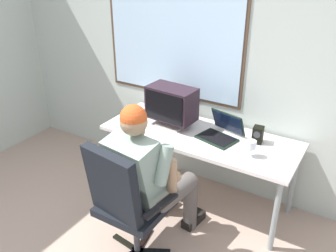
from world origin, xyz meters
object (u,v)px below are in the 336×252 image
at_px(person_seated, 149,173).
at_px(laptop, 222,131).
at_px(office_chair, 124,199).
at_px(wine_glass, 251,146).
at_px(desk, 199,140).
at_px(desk_speaker, 258,135).
at_px(crt_monitor, 171,104).

relative_size(person_seated, laptop, 3.30).
bearing_deg(person_seated, office_chair, -96.77).
relative_size(laptop, wine_glass, 2.74).
bearing_deg(office_chair, desk, 83.47).
relative_size(wine_glass, desk_speaker, 0.96).
height_order(office_chair, wine_glass, office_chair).
distance_m(desk, crt_monitor, 0.41).
bearing_deg(crt_monitor, desk, -4.61).
distance_m(desk, office_chair, 0.96).
relative_size(desk, wine_glass, 12.36).
bearing_deg(desk_speaker, office_chair, -118.86).
xyz_separation_m(person_seated, desk_speaker, (0.56, 0.81, 0.12)).
bearing_deg(desk, office_chair, -96.53).
bearing_deg(office_chair, laptop, 73.80).
bearing_deg(laptop, desk_speaker, 11.92).
xyz_separation_m(wine_glass, desk_speaker, (-0.03, 0.25, -0.03)).
bearing_deg(crt_monitor, office_chair, -78.72).
bearing_deg(desk, person_seated, -96.44).
distance_m(desk, wine_glass, 0.55).
xyz_separation_m(crt_monitor, wine_glass, (0.82, -0.15, -0.12)).
bearing_deg(person_seated, laptop, 70.57).
distance_m(crt_monitor, desk_speaker, 0.81).
xyz_separation_m(desk, laptop, (0.19, 0.06, 0.12)).
bearing_deg(person_seated, wine_glass, 43.40).
relative_size(crt_monitor, desk_speaker, 3.09).
distance_m(office_chair, wine_glass, 1.06).
distance_m(office_chair, person_seated, 0.28).
relative_size(office_chair, wine_glass, 7.31).
relative_size(crt_monitor, wine_glass, 3.23).
height_order(desk, desk_speaker, desk_speaker).
bearing_deg(laptop, wine_glass, -29.77).
distance_m(person_seated, crt_monitor, 0.79).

